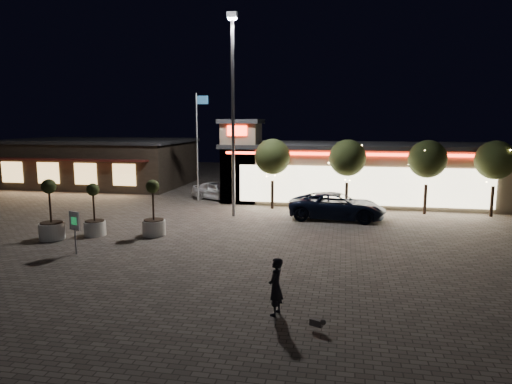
% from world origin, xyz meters
% --- Properties ---
extents(ground, '(90.00, 90.00, 0.00)m').
position_xyz_m(ground, '(0.00, 0.00, 0.00)').
color(ground, '#695E55').
rests_on(ground, ground).
extents(retail_building, '(20.40, 8.40, 6.10)m').
position_xyz_m(retail_building, '(9.51, 15.82, 2.21)').
color(retail_building, gray).
rests_on(retail_building, ground).
extents(restaurant_building, '(16.40, 11.00, 4.30)m').
position_xyz_m(restaurant_building, '(-14.00, 19.97, 2.16)').
color(restaurant_building, '#382D23').
rests_on(restaurant_building, ground).
extents(floodlight_pole, '(0.60, 0.40, 12.38)m').
position_xyz_m(floodlight_pole, '(2.00, 8.00, 7.02)').
color(floodlight_pole, gray).
rests_on(floodlight_pole, ground).
extents(flagpole, '(0.95, 0.10, 8.00)m').
position_xyz_m(flagpole, '(-1.90, 13.00, 4.74)').
color(flagpole, white).
rests_on(flagpole, ground).
extents(string_tree_a, '(2.42, 2.42, 4.79)m').
position_xyz_m(string_tree_a, '(4.00, 11.00, 3.56)').
color(string_tree_a, '#332319').
rests_on(string_tree_a, ground).
extents(string_tree_b, '(2.42, 2.42, 4.79)m').
position_xyz_m(string_tree_b, '(9.00, 11.00, 3.56)').
color(string_tree_b, '#332319').
rests_on(string_tree_b, ground).
extents(string_tree_c, '(2.42, 2.42, 4.79)m').
position_xyz_m(string_tree_c, '(14.00, 11.00, 3.56)').
color(string_tree_c, '#332319').
rests_on(string_tree_c, ground).
extents(string_tree_d, '(2.42, 2.42, 4.79)m').
position_xyz_m(string_tree_d, '(18.00, 11.00, 3.56)').
color(string_tree_d, '#332319').
rests_on(string_tree_d, ground).
extents(pickup_truck, '(5.94, 2.90, 1.62)m').
position_xyz_m(pickup_truck, '(8.44, 8.37, 0.81)').
color(pickup_truck, black).
rests_on(pickup_truck, ground).
extents(white_sedan, '(4.39, 3.26, 1.39)m').
position_xyz_m(white_sedan, '(-0.76, 13.70, 0.70)').
color(white_sedan, white).
rests_on(white_sedan, ground).
extents(pedestrian, '(0.56, 0.74, 1.81)m').
position_xyz_m(pedestrian, '(6.86, -6.29, 0.91)').
color(pedestrian, black).
rests_on(pedestrian, ground).
extents(dog, '(0.48, 0.31, 0.26)m').
position_xyz_m(dog, '(8.24, -7.19, 0.26)').
color(dog, '#59514C').
rests_on(dog, ground).
extents(planter_left, '(1.13, 1.13, 2.77)m').
position_xyz_m(planter_left, '(-3.97, 1.75, 0.85)').
color(planter_left, silver).
rests_on(planter_left, ground).
extents(planter_mid, '(1.26, 1.26, 3.09)m').
position_xyz_m(planter_mid, '(-5.70, 0.61, 0.95)').
color(planter_mid, silver).
rests_on(planter_mid, ground).
extents(planter_right, '(1.20, 1.20, 2.95)m').
position_xyz_m(planter_right, '(-0.93, 2.36, 0.91)').
color(planter_right, silver).
rests_on(planter_right, ground).
extents(valet_sign, '(0.62, 0.28, 1.95)m').
position_xyz_m(valet_sign, '(-2.99, -1.55, 1.37)').
color(valet_sign, gray).
rests_on(valet_sign, ground).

